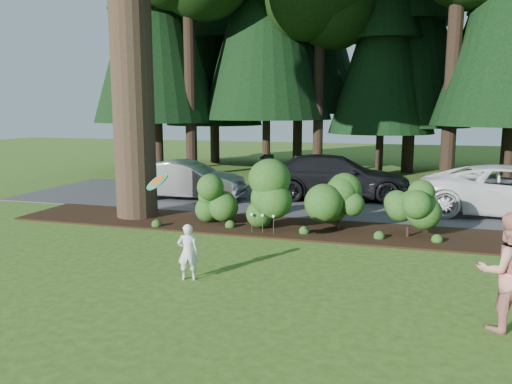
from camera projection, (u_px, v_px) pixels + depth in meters
The scene contains 10 objects.
ground at pixel (246, 261), 10.92m from camera, with size 80.00×80.00×0.00m, color #335016.
mulch_bed at pixel (281, 227), 13.99m from camera, with size 16.00×2.50×0.05m, color black.
driveway at pixel (309, 201), 18.01m from camera, with size 22.00×6.00×0.03m, color #38383A.
shrub_row at pixel (308, 202), 13.54m from camera, with size 6.53×1.60×1.61m.
lily_cluster at pixel (263, 216), 13.20m from camera, with size 0.69×0.09×0.57m.
car_silver_wagon at pixel (187, 180), 18.32m from camera, with size 1.49×4.26×1.40m, color #B4B4B9.
car_dark_suv at pixel (336, 177), 18.40m from camera, with size 2.25×5.53×1.61m, color black.
child at pixel (188, 252), 9.68m from camera, with size 0.41×0.27×1.11m, color white.
adult at pixel (506, 272), 7.40m from camera, with size 0.88×0.69×1.82m, color red.
frisbee at pixel (157, 182), 9.57m from camera, with size 0.53×0.44×0.42m.
Camera 1 is at (3.21, -10.03, 3.28)m, focal length 35.00 mm.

